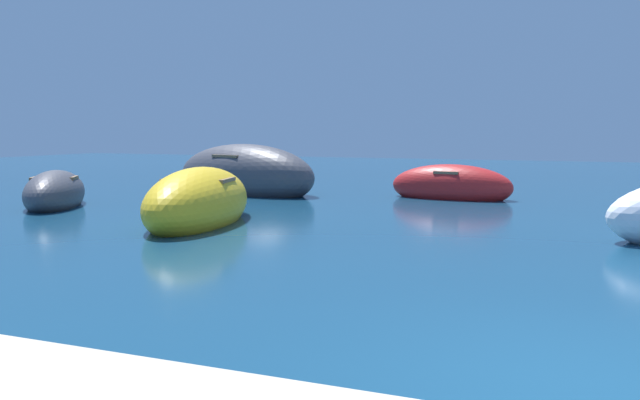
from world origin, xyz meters
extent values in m
plane|color=navy|center=(0.00, 0.00, 0.00)|extent=(80.00, 80.00, 0.00)
ellipsoid|color=#3F3F47|center=(-13.63, 8.17, 0.34)|extent=(3.05, 3.79, 1.25)
cube|color=brown|center=(-13.63, 8.17, 0.76)|extent=(1.32, 1.19, 0.08)
ellipsoid|color=gold|center=(-8.30, 6.87, 0.44)|extent=(2.82, 5.00, 1.59)
cube|color=brown|center=(-8.30, 6.87, 0.96)|extent=(1.60, 1.25, 0.08)
ellipsoid|color=#3F3F47|center=(-10.77, 13.47, 0.56)|extent=(5.97, 3.74, 2.05)
cube|color=brown|center=(-10.77, 13.47, 1.22)|extent=(1.58, 2.06, 0.08)
ellipsoid|color=#B21E1E|center=(-4.25, 14.31, 0.36)|extent=(3.81, 1.83, 1.31)
cube|color=brown|center=(-4.25, 14.31, 0.80)|extent=(0.85, 1.24, 0.08)
camera|label=1|loc=(-0.22, -5.73, 2.08)|focal=37.88mm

